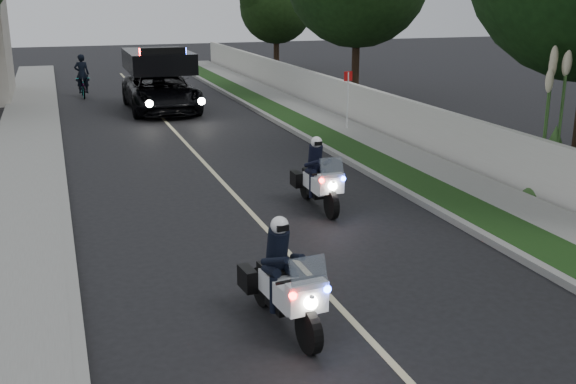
% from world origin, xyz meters
% --- Properties ---
extents(ground, '(120.00, 120.00, 0.00)m').
position_xyz_m(ground, '(0.00, 0.00, 0.00)').
color(ground, black).
rests_on(ground, ground).
extents(curb_right, '(0.20, 60.00, 0.15)m').
position_xyz_m(curb_right, '(4.10, 10.00, 0.07)').
color(curb_right, gray).
rests_on(curb_right, ground).
extents(grass_verge, '(1.20, 60.00, 0.16)m').
position_xyz_m(grass_verge, '(4.80, 10.00, 0.08)').
color(grass_verge, '#193814').
rests_on(grass_verge, ground).
extents(sidewalk_right, '(1.40, 60.00, 0.16)m').
position_xyz_m(sidewalk_right, '(6.10, 10.00, 0.08)').
color(sidewalk_right, gray).
rests_on(sidewalk_right, ground).
extents(property_wall, '(0.22, 60.00, 1.50)m').
position_xyz_m(property_wall, '(7.10, 10.00, 0.75)').
color(property_wall, beige).
rests_on(property_wall, ground).
extents(curb_left, '(0.20, 60.00, 0.15)m').
position_xyz_m(curb_left, '(-4.10, 10.00, 0.07)').
color(curb_left, gray).
rests_on(curb_left, ground).
extents(sidewalk_left, '(2.00, 60.00, 0.16)m').
position_xyz_m(sidewalk_left, '(-5.20, 10.00, 0.08)').
color(sidewalk_left, gray).
rests_on(sidewalk_left, ground).
extents(lane_marking, '(0.12, 50.00, 0.01)m').
position_xyz_m(lane_marking, '(0.00, 10.00, 0.00)').
color(lane_marking, '#BFB78C').
rests_on(lane_marking, ground).
extents(police_moto_left, '(0.92, 2.12, 1.75)m').
position_xyz_m(police_moto_left, '(-1.08, -0.87, 0.00)').
color(police_moto_left, silver).
rests_on(police_moto_left, ground).
extents(police_moto_right, '(0.72, 2.02, 1.72)m').
position_xyz_m(police_moto_right, '(1.62, 4.60, 0.00)').
color(police_moto_right, white).
rests_on(police_moto_right, ground).
extents(police_suv, '(2.88, 6.17, 2.99)m').
position_xyz_m(police_suv, '(0.27, 19.84, 0.00)').
color(police_suv, black).
rests_on(police_suv, ground).
extents(bicycle, '(0.72, 1.94, 1.01)m').
position_xyz_m(bicycle, '(-2.75, 25.11, 0.00)').
color(bicycle, black).
rests_on(bicycle, ground).
extents(cyclist, '(0.70, 0.48, 1.89)m').
position_xyz_m(cyclist, '(-2.75, 25.11, 0.00)').
color(cyclist, black).
rests_on(cyclist, ground).
extents(sign_post, '(0.42, 0.42, 2.29)m').
position_xyz_m(sign_post, '(6.00, 12.88, 0.00)').
color(sign_post, maroon).
rests_on(sign_post, ground).
extents(pampas_far, '(1.86, 1.86, 4.01)m').
position_xyz_m(pampas_far, '(7.60, 3.71, 0.00)').
color(pampas_far, beige).
rests_on(pampas_far, ground).
extents(tree_right_b, '(8.88, 8.88, 11.80)m').
position_xyz_m(tree_right_b, '(9.85, 5.38, 0.00)').
color(tree_right_b, '#173A13').
rests_on(tree_right_b, ground).
extents(tree_right_d, '(8.51, 8.51, 11.24)m').
position_xyz_m(tree_right_d, '(9.62, 20.23, 0.00)').
color(tree_right_d, '#183612').
rests_on(tree_right_d, ground).
extents(tree_right_e, '(5.07, 5.07, 7.88)m').
position_xyz_m(tree_right_e, '(10.03, 33.75, 0.00)').
color(tree_right_e, black).
rests_on(tree_right_e, ground).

